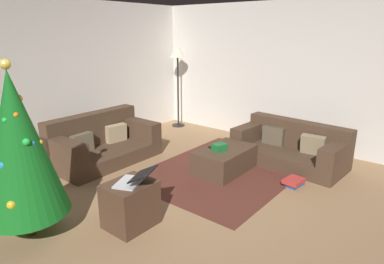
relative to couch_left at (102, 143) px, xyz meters
The scene contains 14 objects.
ground_plane 2.30m from the couch_left, 99.01° to the right, with size 6.40×6.40×0.00m, color #93704C.
rear_partition 1.39m from the couch_left, 111.95° to the left, with size 6.40×0.12×2.60m, color silver.
corner_partition 3.72m from the couch_left, 39.00° to the right, with size 0.12×6.40×2.60m, color silver.
couch_left is the anchor object (origin of this frame).
couch_right 3.12m from the couch_left, 52.90° to the right, with size 0.96×1.79×0.66m.
ottoman 2.05m from the couch_left, 63.56° to the right, with size 0.97×0.61×0.36m, color #473323.
gift_box 1.99m from the couch_left, 67.07° to the right, with size 0.19×0.15×0.11m, color #19662D.
tv_remote 1.87m from the couch_left, 64.89° to the right, with size 0.05×0.16×0.02m, color black.
christmas_tree 2.26m from the couch_left, 146.88° to the right, with size 0.85×0.85×1.84m.
side_table 2.13m from the couch_left, 118.40° to the right, with size 0.52×0.44×0.51m, color #4C3323.
laptop 2.18m from the couch_left, 117.09° to the right, with size 0.47×0.50×0.18m.
book_stack 3.09m from the couch_left, 69.57° to the right, with size 0.31×0.25×0.10m.
corner_lamp 2.70m from the couch_left, ahead, with size 0.36×0.36×1.77m.
area_rug 2.07m from the couch_left, 63.56° to the right, with size 2.60×2.00×0.01m, color #54281F.
Camera 1 is at (-2.79, -2.22, 2.09)m, focal length 31.46 mm.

